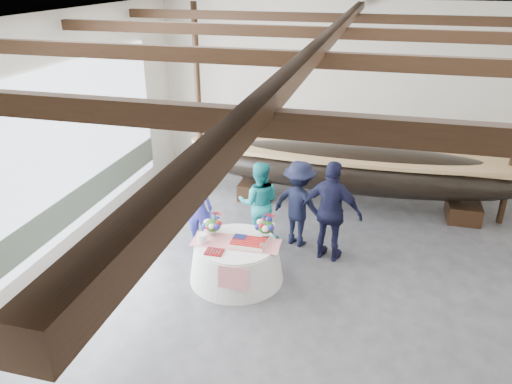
# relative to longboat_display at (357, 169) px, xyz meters

# --- Properties ---
(floor) EXTENTS (10.00, 12.00, 0.01)m
(floor) POSITION_rel_longboat_display_xyz_m (-0.31, -4.26, -0.96)
(floor) COLOR #3D3D42
(floor) RESTS_ON ground
(wall_back) EXTENTS (10.00, 0.02, 4.50)m
(wall_back) POSITION_rel_longboat_display_xyz_m (-0.31, 1.74, 1.29)
(wall_back) COLOR silver
(wall_back) RESTS_ON ground
(wall_left) EXTENTS (0.02, 12.00, 4.50)m
(wall_left) POSITION_rel_longboat_display_xyz_m (-5.31, -4.26, 1.29)
(wall_left) COLOR silver
(wall_left) RESTS_ON ground
(ceiling) EXTENTS (10.00, 12.00, 0.01)m
(ceiling) POSITION_rel_longboat_display_xyz_m (-0.31, -4.26, 3.54)
(ceiling) COLOR white
(ceiling) RESTS_ON wall_back
(pavilion_structure) EXTENTS (9.80, 11.76, 4.50)m
(pavilion_structure) POSITION_rel_longboat_display_xyz_m (-0.31, -3.51, 3.04)
(pavilion_structure) COLOR black
(pavilion_structure) RESTS_ON ground
(open_bay) EXTENTS (0.03, 7.00, 3.20)m
(open_bay) POSITION_rel_longboat_display_xyz_m (-5.26, -3.26, 0.86)
(open_bay) COLOR silver
(open_bay) RESTS_ON ground
(longboat_display) EXTENTS (8.04, 1.61, 1.51)m
(longboat_display) POSITION_rel_longboat_display_xyz_m (0.00, 0.00, 0.00)
(longboat_display) COLOR black
(longboat_display) RESTS_ON ground
(banquet_table) EXTENTS (1.70, 1.70, 0.73)m
(banquet_table) POSITION_rel_longboat_display_xyz_m (-1.84, -3.54, -0.60)
(banquet_table) COLOR silver
(banquet_table) RESTS_ON ground
(tabletop_items) EXTENTS (1.60, 1.02, 0.40)m
(tabletop_items) POSITION_rel_longboat_display_xyz_m (-1.87, -3.38, -0.08)
(tabletop_items) COLOR red
(tabletop_items) RESTS_ON banquet_table
(guest_woman_blue) EXTENTS (0.61, 0.45, 1.53)m
(guest_woman_blue) POSITION_rel_longboat_display_xyz_m (-2.93, -2.50, -0.20)
(guest_woman_blue) COLOR navy
(guest_woman_blue) RESTS_ON ground
(guest_woman_teal) EXTENTS (0.96, 0.82, 1.73)m
(guest_woman_teal) POSITION_rel_longboat_display_xyz_m (-1.78, -2.12, -0.10)
(guest_woman_teal) COLOR teal
(guest_woman_teal) RESTS_ON ground
(guest_man_left) EXTENTS (1.31, 1.04, 1.78)m
(guest_man_left) POSITION_rel_longboat_display_xyz_m (-0.98, -2.02, -0.07)
(guest_man_left) COLOR black
(guest_man_left) RESTS_ON ground
(guest_man_right) EXTENTS (1.25, 0.75, 2.00)m
(guest_man_right) POSITION_rel_longboat_display_xyz_m (-0.29, -2.43, 0.04)
(guest_man_right) COLOR black
(guest_man_right) RESTS_ON ground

